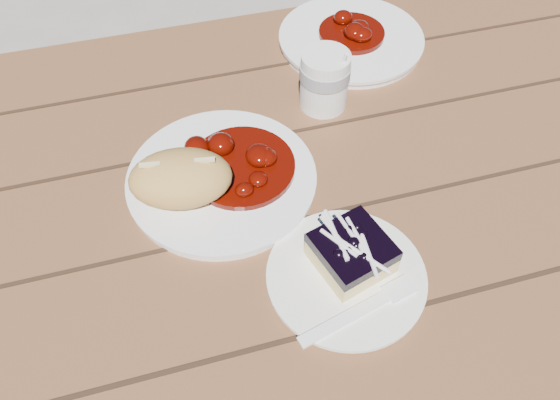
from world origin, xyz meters
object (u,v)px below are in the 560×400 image
object	(u,v)px
main_plate	(222,180)
coffee_cup	(324,81)
dessert_plate	(346,277)
bread_roll	(181,178)
second_plate	(351,40)
blueberry_cake	(352,253)
picnic_table	(135,273)

from	to	relation	value
main_plate	coffee_cup	distance (m)	0.23
main_plate	dessert_plate	xyz separation A→B (m)	(0.12, -0.19, -0.00)
bread_roll	dessert_plate	world-z (taller)	bread_roll
second_plate	dessert_plate	bearing A→B (deg)	-110.73
bread_roll	blueberry_cake	size ratio (longest dim) A/B	1.32
bread_roll	blueberry_cake	world-z (taller)	bread_roll
main_plate	coffee_cup	size ratio (longest dim) A/B	2.78
dessert_plate	coffee_cup	bearing A→B (deg)	76.89
blueberry_cake	second_plate	bearing A→B (deg)	53.68
coffee_cup	second_plate	distance (m)	0.17
bread_roll	second_plate	distance (m)	0.44
picnic_table	bread_roll	xyz separation A→B (m)	(0.10, -0.01, 0.21)
dessert_plate	coffee_cup	size ratio (longest dim) A/B	2.05
main_plate	bread_roll	distance (m)	0.07
bread_roll	coffee_cup	bearing A→B (deg)	30.00
picnic_table	dessert_plate	distance (m)	0.37
bread_roll	coffee_cup	xyz separation A→B (m)	(0.24, 0.14, -0.00)
coffee_cup	second_plate	bearing A→B (deg)	54.56
second_plate	coffee_cup	bearing A→B (deg)	-125.44
blueberry_cake	main_plate	bearing A→B (deg)	109.32
main_plate	blueberry_cake	bearing A→B (deg)	-54.58
coffee_cup	second_plate	xyz separation A→B (m)	(0.10, 0.14, -0.04)
picnic_table	coffee_cup	xyz separation A→B (m)	(0.34, 0.13, 0.21)
picnic_table	blueberry_cake	xyz separation A→B (m)	(0.28, -0.17, 0.19)
bread_roll	second_plate	size ratio (longest dim) A/B	0.54
bread_roll	picnic_table	bearing A→B (deg)	173.89
blueberry_cake	second_plate	world-z (taller)	blueberry_cake
picnic_table	blueberry_cake	world-z (taller)	blueberry_cake
blueberry_cake	second_plate	size ratio (longest dim) A/B	0.41
picnic_table	main_plate	size ratio (longest dim) A/B	7.76
second_plate	bread_roll	bearing A→B (deg)	-140.88
picnic_table	dessert_plate	world-z (taller)	dessert_plate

